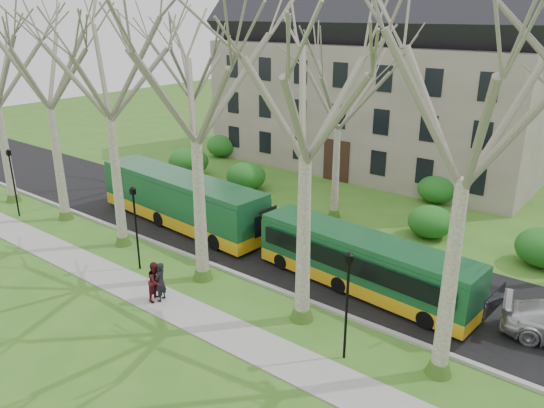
{
  "coord_description": "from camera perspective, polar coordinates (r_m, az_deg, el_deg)",
  "views": [
    {
      "loc": [
        14.22,
        -15.97,
        12.32
      ],
      "look_at": [
        -0.58,
        3.0,
        3.57
      ],
      "focal_mm": 35.0,
      "sensor_mm": 36.0,
      "label": 1
    }
  ],
  "objects": [
    {
      "name": "ground",
      "position": [
        24.68,
        -3.28,
        -10.0
      ],
      "size": [
        120.0,
        120.0,
        0.0
      ],
      "primitive_type": "plane",
      "color": "#346D1F",
      "rests_on": "ground"
    },
    {
      "name": "sidewalk",
      "position": [
        23.13,
        -7.44,
        -12.31
      ],
      "size": [
        70.0,
        2.0,
        0.06
      ],
      "primitive_type": "cube",
      "color": "gray",
      "rests_on": "ground"
    },
    {
      "name": "road",
      "position": [
        28.54,
        4.02,
        -5.58
      ],
      "size": [
        80.0,
        8.0,
        0.06
      ],
      "primitive_type": "cube",
      "color": "black",
      "rests_on": "ground"
    },
    {
      "name": "curb",
      "position": [
        25.65,
        -1.06,
        -8.55
      ],
      "size": [
        80.0,
        0.25,
        0.14
      ],
      "primitive_type": "cube",
      "color": "#A5A39E",
      "rests_on": "ground"
    },
    {
      "name": "building",
      "position": [
        45.0,
        11.42,
        14.18
      ],
      "size": [
        26.5,
        12.2,
        16.0
      ],
      "color": "gray",
      "rests_on": "ground"
    },
    {
      "name": "tree_row_verge",
      "position": [
        22.26,
        -3.12,
        6.12
      ],
      "size": [
        49.0,
        7.0,
        14.0
      ],
      "color": "gray",
      "rests_on": "ground"
    },
    {
      "name": "tree_row_far",
      "position": [
        31.77,
        7.9,
        8.32
      ],
      "size": [
        33.0,
        7.0,
        12.0
      ],
      "color": "gray",
      "rests_on": "ground"
    },
    {
      "name": "lamp_row",
      "position": [
        22.84,
        -5.06,
        -5.37
      ],
      "size": [
        36.22,
        0.22,
        4.3
      ],
      "color": "black",
      "rests_on": "ground"
    },
    {
      "name": "hedges",
      "position": [
        37.2,
        5.47,
        2.17
      ],
      "size": [
        30.6,
        8.6,
        2.0
      ],
      "color": "#1B601B",
      "rests_on": "ground"
    },
    {
      "name": "bus_lead",
      "position": [
        32.55,
        -9.8,
        0.51
      ],
      "size": [
        12.75,
        3.62,
        3.15
      ],
      "primitive_type": null,
      "rotation": [
        0.0,
        0.0,
        -0.08
      ],
      "color": "#17522B",
      "rests_on": "road"
    },
    {
      "name": "bus_follow",
      "position": [
        24.98,
        9.76,
        -6.21
      ],
      "size": [
        11.01,
        3.16,
        2.72
      ],
      "primitive_type": null,
      "rotation": [
        0.0,
        0.0,
        -0.08
      ],
      "color": "#17522B",
      "rests_on": "road"
    },
    {
      "name": "pedestrian_a",
      "position": [
        24.39,
        -11.93,
        -8.19
      ],
      "size": [
        0.62,
        0.77,
        1.84
      ],
      "primitive_type": "imported",
      "rotation": [
        0.0,
        0.0,
        -1.27
      ],
      "color": "black",
      "rests_on": "sidewalk"
    },
    {
      "name": "pedestrian_b",
      "position": [
        24.51,
        -12.38,
        -8.09
      ],
      "size": [
        0.92,
        1.05,
        1.83
      ],
      "primitive_type": "imported",
      "rotation": [
        0.0,
        0.0,
        1.86
      ],
      "color": "#52121A",
      "rests_on": "sidewalk"
    }
  ]
}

